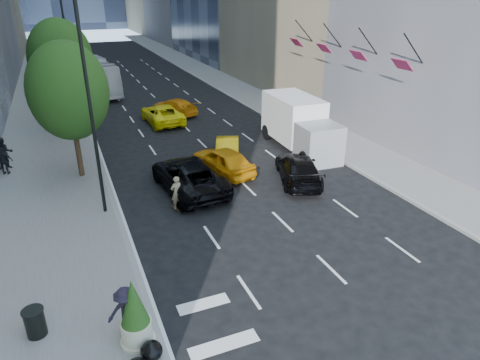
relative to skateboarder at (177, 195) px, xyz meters
name	(u,v)px	position (x,y,z in m)	size (l,w,h in m)	color
ground	(263,226)	(3.20, -3.00, -0.84)	(160.00, 160.00, 0.00)	black
sidewalk_left	(46,100)	(-5.80, 27.00, -0.77)	(6.00, 120.00, 0.15)	slate
sidewalk_right	(228,84)	(13.20, 27.00, -0.77)	(4.00, 120.00, 0.15)	slate
lamp_near	(93,94)	(-3.12, 1.00, 4.97)	(2.13, 0.22, 10.00)	black
lamp_far	(70,46)	(-3.12, 19.00, 4.97)	(2.13, 0.22, 10.00)	black
tree_near	(68,91)	(-4.00, 6.00, 4.13)	(4.20, 4.20, 7.46)	black
tree_mid	(61,59)	(-4.00, 16.00, 4.47)	(4.50, 4.50, 7.99)	black
tree_far	(57,48)	(-4.00, 29.00, 3.78)	(3.90, 3.90, 6.92)	black
traffic_signal	(64,43)	(-3.20, 37.00, 3.39)	(2.48, 0.53, 5.20)	black
facade_flags	(342,49)	(13.84, 7.00, 5.34)	(1.85, 13.30, 2.05)	black
skateboarder	(177,195)	(0.00, 0.00, 0.00)	(0.61, 0.40, 1.68)	#8A7A56
black_sedan_lincoln	(189,176)	(1.20, 2.00, -0.01)	(2.76, 5.99, 1.67)	black
black_sedan_mercedes	(298,169)	(7.18, 0.79, -0.09)	(2.10, 5.17, 1.50)	black
taxi_a	(223,160)	(3.70, 3.50, -0.06)	(1.85, 4.60, 1.57)	orange
taxi_b	(228,146)	(4.98, 6.00, -0.18)	(1.41, 4.04, 1.33)	yellow
taxi_c	(162,114)	(2.84, 15.00, -0.09)	(2.51, 5.43, 1.51)	#FFEC0D
taxi_d	(174,107)	(4.40, 17.11, -0.16)	(1.91, 4.69, 1.36)	orange
city_bus	(87,74)	(-1.60, 29.37, 1.00)	(3.09, 13.20, 3.68)	white
box_truck	(299,124)	(9.82, 5.35, 0.89)	(2.94, 7.25, 3.41)	white
pedestrian_a	(4,153)	(-8.00, 8.78, 0.26)	(0.93, 0.72, 1.91)	black
pedestrian_b	(4,161)	(-8.00, 7.87, 0.12)	(0.95, 0.39, 1.61)	black
pedestrian_c	(127,314)	(-3.60, -7.77, 0.24)	(1.20, 0.69, 1.86)	black
trash_can	(35,323)	(-6.21, -6.50, -0.24)	(0.60, 0.60, 0.90)	black
planter_shrub	(135,313)	(-3.40, -8.00, 0.38)	(0.94, 0.94, 2.26)	beige
garbage_bags	(146,357)	(-3.35, -8.96, -0.43)	(1.10, 1.06, 0.55)	black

